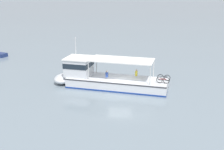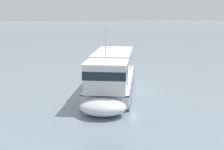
% 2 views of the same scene
% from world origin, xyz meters
% --- Properties ---
extents(ground_plane, '(400.00, 400.00, 0.00)m').
position_xyz_m(ground_plane, '(0.00, 0.00, 0.00)').
color(ground_plane, gray).
extents(ferry_main, '(6.67, 13.05, 5.32)m').
position_xyz_m(ferry_main, '(1.52, 1.83, 1.01)').
color(ferry_main, silver).
rests_on(ferry_main, ground).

